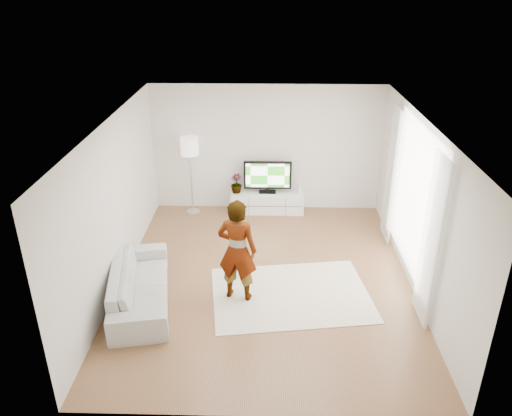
{
  "coord_description": "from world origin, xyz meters",
  "views": [
    {
      "loc": [
        0.03,
        -7.38,
        4.86
      ],
      "look_at": [
        -0.17,
        0.4,
        1.19
      ],
      "focal_mm": 35.0,
      "sensor_mm": 36.0,
      "label": 1
    }
  ],
  "objects_px": {
    "player": "(237,250)",
    "sofa": "(140,285)",
    "media_console": "(267,202)",
    "television": "(268,176)",
    "rug": "(291,294)",
    "floor_lamp": "(190,150)"
  },
  "relations": [
    {
      "from": "media_console",
      "to": "rug",
      "type": "bearing_deg",
      "value": -82.67
    },
    {
      "from": "player",
      "to": "sofa",
      "type": "relative_size",
      "value": 0.78
    },
    {
      "from": "media_console",
      "to": "sofa",
      "type": "xyz_separation_m",
      "value": [
        -2.03,
        -3.47,
        0.1
      ]
    },
    {
      "from": "rug",
      "to": "sofa",
      "type": "height_order",
      "value": "sofa"
    },
    {
      "from": "rug",
      "to": "player",
      "type": "relative_size",
      "value": 1.48
    },
    {
      "from": "media_console",
      "to": "television",
      "type": "distance_m",
      "value": 0.62
    },
    {
      "from": "media_console",
      "to": "television",
      "type": "bearing_deg",
      "value": 90.0
    },
    {
      "from": "player",
      "to": "floor_lamp",
      "type": "xyz_separation_m",
      "value": [
        -1.2,
        3.24,
        0.58
      ]
    },
    {
      "from": "media_console",
      "to": "sofa",
      "type": "distance_m",
      "value": 4.02
    },
    {
      "from": "media_console",
      "to": "player",
      "type": "distance_m",
      "value": 3.4
    },
    {
      "from": "player",
      "to": "television",
      "type": "bearing_deg",
      "value": -85.36
    },
    {
      "from": "television",
      "to": "player",
      "type": "xyz_separation_m",
      "value": [
        -0.46,
        -3.33,
        0.04
      ]
    },
    {
      "from": "media_console",
      "to": "floor_lamp",
      "type": "relative_size",
      "value": 0.94
    },
    {
      "from": "television",
      "to": "sofa",
      "type": "relative_size",
      "value": 0.47
    },
    {
      "from": "television",
      "to": "rug",
      "type": "distance_m",
      "value": 3.37
    },
    {
      "from": "rug",
      "to": "floor_lamp",
      "type": "distance_m",
      "value": 4.04
    },
    {
      "from": "television",
      "to": "rug",
      "type": "bearing_deg",
      "value": -82.73
    },
    {
      "from": "media_console",
      "to": "floor_lamp",
      "type": "height_order",
      "value": "floor_lamp"
    },
    {
      "from": "media_console",
      "to": "sofa",
      "type": "bearing_deg",
      "value": -120.39
    },
    {
      "from": "rug",
      "to": "player",
      "type": "distance_m",
      "value": 1.24
    },
    {
      "from": "rug",
      "to": "sofa",
      "type": "distance_m",
      "value": 2.48
    },
    {
      "from": "player",
      "to": "sofa",
      "type": "xyz_separation_m",
      "value": [
        -1.57,
        -0.17,
        -0.56
      ]
    }
  ]
}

